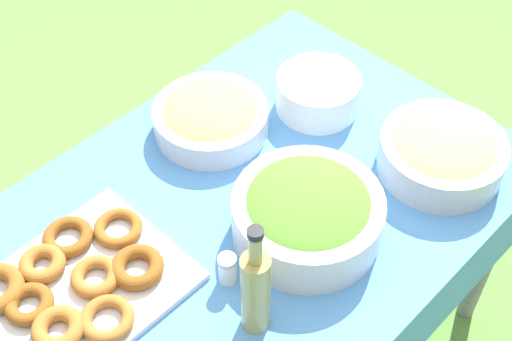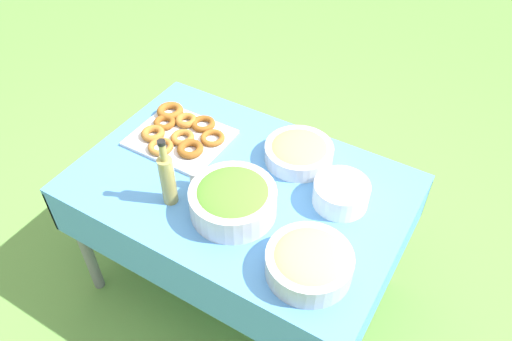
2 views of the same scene
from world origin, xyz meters
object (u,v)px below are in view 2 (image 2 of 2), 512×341
(salad_bowl, at_px, (233,199))
(olive_oil_bottle, at_px, (167,178))
(donut_platter, at_px, (180,133))
(pasta_bowl, at_px, (309,262))
(plate_stack, at_px, (341,193))
(bread_bowl, at_px, (299,151))

(salad_bowl, xyz_separation_m, olive_oil_bottle, (-0.24, -0.08, 0.05))
(olive_oil_bottle, bearing_deg, donut_platter, 121.89)
(pasta_bowl, xyz_separation_m, donut_platter, (-0.80, 0.34, -0.04))
(pasta_bowl, xyz_separation_m, olive_oil_bottle, (-0.60, 0.02, 0.06))
(pasta_bowl, distance_m, plate_stack, 0.35)
(salad_bowl, xyz_separation_m, donut_platter, (-0.44, 0.25, -0.05))
(donut_platter, xyz_separation_m, plate_stack, (0.76, 0.00, 0.03))
(donut_platter, distance_m, plate_stack, 0.77)
(salad_bowl, distance_m, pasta_bowl, 0.38)
(plate_stack, height_order, bread_bowl, plate_stack)
(bread_bowl, bearing_deg, plate_stack, -28.35)
(donut_platter, height_order, plate_stack, plate_stack)
(pasta_bowl, height_order, plate_stack, pasta_bowl)
(donut_platter, distance_m, olive_oil_bottle, 0.39)
(salad_bowl, relative_size, olive_oil_bottle, 1.08)
(plate_stack, bearing_deg, salad_bowl, -142.46)
(pasta_bowl, bearing_deg, plate_stack, 96.41)
(plate_stack, relative_size, olive_oil_bottle, 0.71)
(olive_oil_bottle, distance_m, bread_bowl, 0.56)
(donut_platter, relative_size, bread_bowl, 1.41)
(salad_bowl, relative_size, donut_platter, 0.81)
(donut_platter, distance_m, bread_bowl, 0.53)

